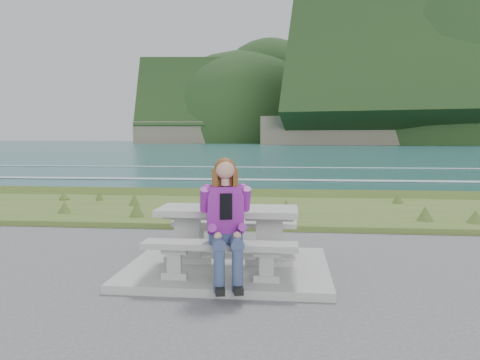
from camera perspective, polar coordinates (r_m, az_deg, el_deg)
The scene contains 8 objects.
concrete_slab at distance 6.25m, azimuth -1.46°, elevation -10.67°, with size 2.60×2.10×0.10m, color #A4A49F.
picnic_table at distance 6.11m, azimuth -1.48°, elevation -4.94°, with size 1.80×0.75×0.75m.
bench_landward at distance 5.48m, azimuth -2.45°, elevation -8.60°, with size 1.80×0.35×0.45m.
bench_seaward at distance 6.83m, azimuth -0.69°, elevation -5.86°, with size 1.80×0.35×0.45m.
grass_verge at distance 11.13m, azimuth 1.95°, elevation -3.98°, with size 160.00×4.50×0.22m, color #415921.
shore_drop at distance 13.99m, azimuth 2.82°, elevation -2.14°, with size 160.00×0.80×2.20m, color #67604D.
ocean at distance 31.26m, azimuth 4.63°, elevation -1.40°, with size 1600.00×1600.00×0.09m.
seated_woman at distance 5.29m, azimuth -1.68°, elevation -7.11°, with size 0.54×0.78×1.43m.
Camera 1 is at (0.80, -5.96, 1.74)m, focal length 35.00 mm.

